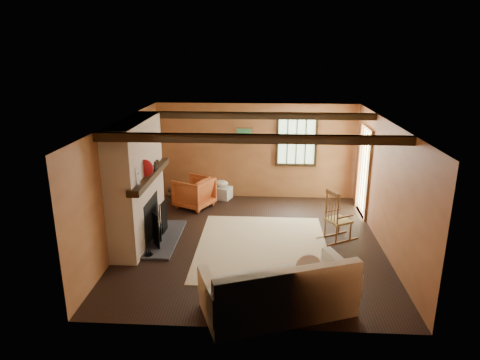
# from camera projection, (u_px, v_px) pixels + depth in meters

# --- Properties ---
(ground) EXTENTS (5.50, 5.50, 0.00)m
(ground) POSITION_uv_depth(u_px,v_px,m) (252.00, 242.00, 8.48)
(ground) COLOR black
(ground) RESTS_ON ground
(room_envelope) EXTENTS (5.02, 5.52, 2.44)m
(room_envelope) POSITION_uv_depth(u_px,v_px,m) (265.00, 159.00, 8.24)
(room_envelope) COLOR #AE663D
(room_envelope) RESTS_ON ground
(fireplace) EXTENTS (1.02, 2.30, 2.40)m
(fireplace) POSITION_uv_depth(u_px,v_px,m) (138.00, 187.00, 8.29)
(fireplace) COLOR brown
(fireplace) RESTS_ON ground
(rug) EXTENTS (2.50, 3.00, 0.01)m
(rug) POSITION_uv_depth(u_px,v_px,m) (262.00, 246.00, 8.28)
(rug) COLOR tan
(rug) RESTS_ON ground
(rocking_chair) EXTENTS (0.85, 0.71, 1.04)m
(rocking_chair) POSITION_uv_depth(u_px,v_px,m) (337.00, 219.00, 8.48)
(rocking_chair) COLOR tan
(rocking_chair) RESTS_ON ground
(sofa) EXTENTS (2.36, 1.65, 0.87)m
(sofa) POSITION_uv_depth(u_px,v_px,m) (280.00, 294.00, 6.12)
(sofa) COLOR white
(sofa) RESTS_ON ground
(firewood_pile) EXTENTS (0.73, 0.13, 0.27)m
(firewood_pile) POSITION_uv_depth(u_px,v_px,m) (183.00, 192.00, 10.99)
(firewood_pile) COLOR brown
(firewood_pile) RESTS_ON ground
(laundry_basket) EXTENTS (0.59, 0.52, 0.30)m
(laundry_basket) POSITION_uv_depth(u_px,v_px,m) (221.00, 193.00, 10.92)
(laundry_basket) COLOR silver
(laundry_basket) RESTS_ON ground
(basket_pillow) EXTENTS (0.38, 0.32, 0.18)m
(basket_pillow) POSITION_uv_depth(u_px,v_px,m) (221.00, 184.00, 10.85)
(basket_pillow) COLOR white
(basket_pillow) RESTS_ON laundry_basket
(armchair) EXTENTS (1.07, 1.06, 0.73)m
(armchair) POSITION_uv_depth(u_px,v_px,m) (194.00, 192.00, 10.27)
(armchair) COLOR #BF6026
(armchair) RESTS_ON ground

